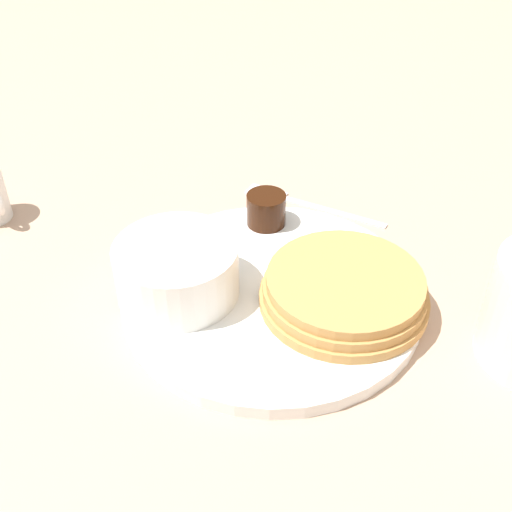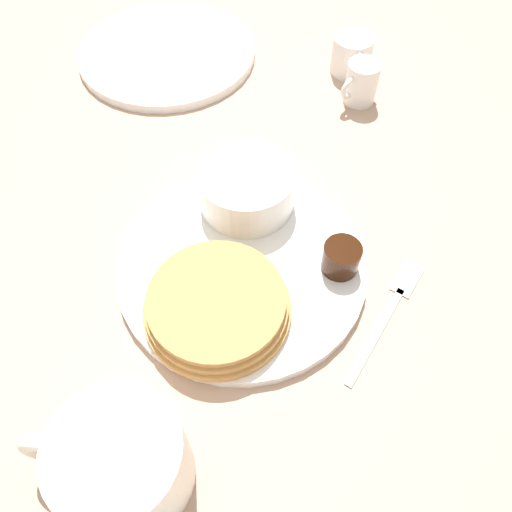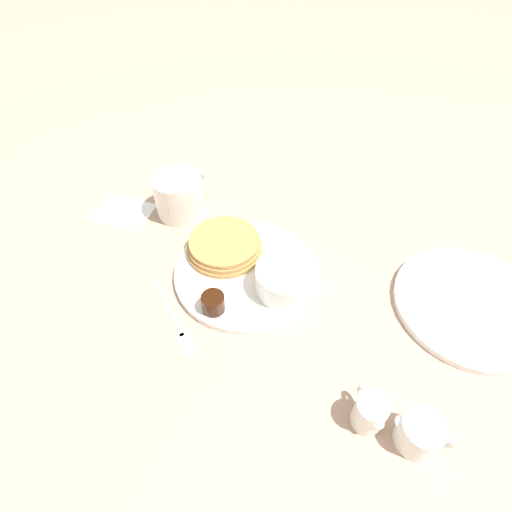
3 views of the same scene
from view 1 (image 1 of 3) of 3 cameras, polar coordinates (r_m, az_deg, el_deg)
ground_plane at (r=0.54m, az=1.16°, el=-3.92°), size 4.00×4.00×0.00m
plate at (r=0.54m, az=1.17°, el=-3.44°), size 0.25×0.25×0.01m
pancake_stack at (r=0.52m, az=7.61°, el=-3.02°), size 0.14×0.14×0.03m
bowl at (r=0.52m, az=-7.31°, el=-1.06°), size 0.10×0.10×0.05m
syrup_cup at (r=0.60m, az=0.69°, el=4.16°), size 0.04×0.04×0.03m
butter_ramekin at (r=0.53m, az=-8.56°, el=-0.70°), size 0.05×0.05×0.05m
fork at (r=0.66m, az=3.53°, el=4.87°), size 0.14×0.08×0.00m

